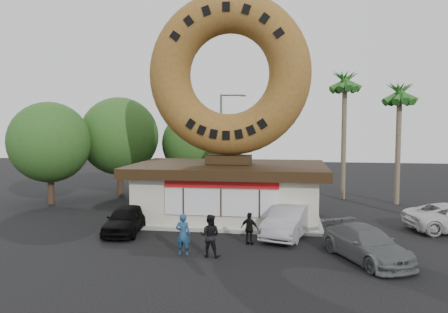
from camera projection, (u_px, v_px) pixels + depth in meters
name	position (u px, v px, depth m)	size (l,w,h in m)	color
ground	(211.00, 248.00, 19.89)	(90.00, 90.00, 0.00)	black
donut_shop	(229.00, 190.00, 25.65)	(11.20, 7.20, 3.80)	beige
giant_donut	(229.00, 74.00, 25.14)	(9.39, 9.39, 2.39)	#915C2A
tree_west	(119.00, 136.00, 33.72)	(6.00, 6.00, 7.65)	#473321
tree_mid	(195.00, 144.00, 34.95)	(5.20, 5.20, 6.63)	#473321
tree_far	(50.00, 142.00, 30.31)	(5.60, 5.60, 7.14)	#473321
palm_near	(345.00, 85.00, 31.96)	(2.60, 2.60, 9.75)	#726651
palm_far	(400.00, 97.00, 30.04)	(2.60, 2.60, 8.75)	#726651
street_lamp	(223.00, 137.00, 35.59)	(2.11, 0.20, 8.00)	#59595E
person_left	(183.00, 234.00, 18.74)	(0.66, 0.43, 1.81)	navy
person_center	(210.00, 236.00, 18.53)	(0.88, 0.69, 1.82)	black
person_right	(250.00, 229.00, 20.35)	(0.89, 0.37, 1.52)	black
car_black	(126.00, 219.00, 22.55)	(1.67, 4.16, 1.42)	black
car_silver	(289.00, 221.00, 21.89)	(1.65, 4.74, 1.56)	#9B9BA0
car_grey	(366.00, 244.00, 18.05)	(1.93, 4.75, 1.38)	slate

